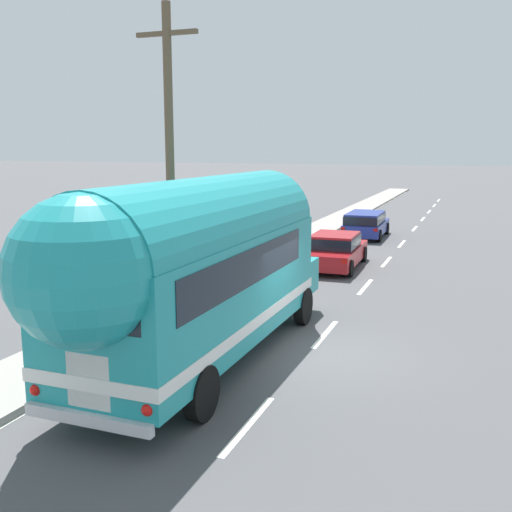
# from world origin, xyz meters

# --- Properties ---
(ground_plane) EXTENTS (300.00, 300.00, 0.00)m
(ground_plane) POSITION_xyz_m (0.00, 0.00, 0.00)
(ground_plane) COLOR #4C4C4F
(lane_markings) EXTENTS (4.10, 80.00, 0.01)m
(lane_markings) POSITION_xyz_m (-2.79, 12.78, 0.00)
(lane_markings) COLOR silver
(lane_markings) RESTS_ON ground
(sidewalk_slab) EXTENTS (2.12, 90.00, 0.15)m
(sidewalk_slab) POSITION_xyz_m (-5.03, 10.00, 0.07)
(sidewalk_slab) COLOR gray
(sidewalk_slab) RESTS_ON ground
(utility_pole) EXTENTS (1.80, 0.24, 8.50)m
(utility_pole) POSITION_xyz_m (-4.52, 1.73, 4.42)
(utility_pole) COLOR brown
(utility_pole) RESTS_ON ground
(painted_bus) EXTENTS (2.65, 10.76, 4.12)m
(painted_bus) POSITION_xyz_m (-1.99, -1.88, 2.30)
(painted_bus) COLOR teal
(painted_bus) RESTS_ON ground
(car_lead) EXTENTS (2.08, 4.64, 1.37)m
(car_lead) POSITION_xyz_m (-1.77, 10.02, 0.74)
(car_lead) COLOR #A5191E
(car_lead) RESTS_ON ground
(car_second) EXTENTS (2.06, 4.39, 1.37)m
(car_second) POSITION_xyz_m (-2.08, 18.36, 0.79)
(car_second) COLOR navy
(car_second) RESTS_ON ground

